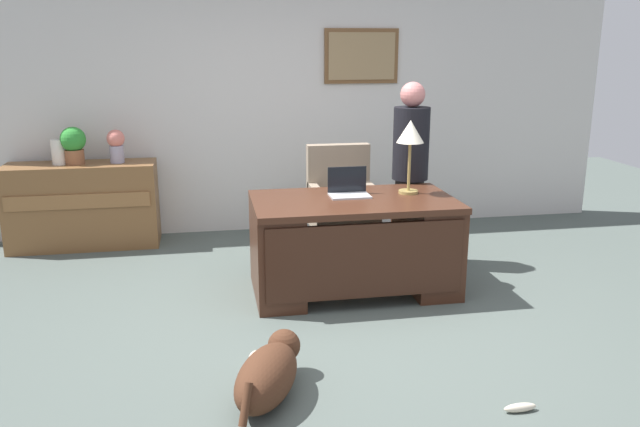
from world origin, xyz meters
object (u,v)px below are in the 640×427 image
credenza (83,205)px  vase_with_flowers (116,145)px  desk (354,243)px  potted_plant (73,144)px  dog_toy_ball (257,359)px  desk_lamp (410,136)px  vase_empty (59,152)px  person_standing (410,172)px  armchair (341,206)px  dog_lying (269,373)px  laptop (348,189)px  dog_toy_bone (520,408)px

credenza → vase_with_flowers: (0.36, 0.00, 0.59)m
desk → credenza: size_ratio=1.13×
desk → vase_with_flowers: 2.65m
vase_with_flowers → potted_plant: 0.39m
desk → dog_toy_ball: size_ratio=15.48×
desk_lamp → vase_with_flowers: 2.91m
vase_empty → desk_lamp: bearing=-26.7°
desk → vase_empty: size_ratio=6.65×
credenza → person_standing: person_standing is taller
armchair → dog_lying: size_ratio=1.36×
person_standing → vase_with_flowers: size_ratio=5.07×
armchair → laptop: bearing=-98.4°
dog_toy_ball → vase_empty: bearing=120.6°
person_standing → potted_plant: (-3.04, 1.05, 0.18)m
dog_toy_ball → dog_toy_bone: size_ratio=0.55×
person_standing → laptop: 0.81m
person_standing → vase_empty: 3.35m
dog_toy_ball → vase_with_flowers: bearing=111.7°
desk → potted_plant: size_ratio=4.46×
dog_toy_bone → dog_lying: bearing=163.9°
desk_lamp → potted_plant: size_ratio=1.66×
armchair → dog_toy_ball: bearing=-115.3°
desk_lamp → dog_toy_ball: desk_lamp is taller
armchair → vase_empty: (-2.63, 0.69, 0.48)m
potted_plant → dog_toy_bone: bearing=-50.9°
vase_empty → vase_with_flowers: bearing=0.0°
desk → person_standing: bearing=42.9°
laptop → potted_plant: (-2.37, 1.50, 0.20)m
armchair → laptop: (-0.12, -0.81, 0.36)m
desk_lamp → credenza: bearing=151.9°
credenza → potted_plant: potted_plant is taller
credenza → armchair: armchair is taller
person_standing → laptop: size_ratio=5.13×
desk_lamp → armchair: bearing=114.9°
vase_empty → armchair: bearing=-14.7°
credenza → vase_empty: 0.56m
laptop → vase_with_flowers: bearing=142.8°
desk → person_standing: 0.99m
potted_plant → desk: bearing=-34.7°
laptop → vase_empty: 2.93m
dog_lying → dog_toy_ball: size_ratio=7.31×
vase_empty → dog_lying: bearing=-62.0°
vase_empty → potted_plant: (0.14, 0.00, 0.08)m
dog_lying → potted_plant: potted_plant is taller
credenza → dog_lying: credenza is taller
dog_lying → vase_with_flowers: bearing=109.9°
vase_with_flowers → dog_toy_ball: (1.11, -2.78, -0.96)m
vase_with_flowers → dog_toy_bone: size_ratio=1.70×
dog_toy_ball → credenza: bearing=117.8°
armchair → dog_toy_bone: size_ratio=5.44×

